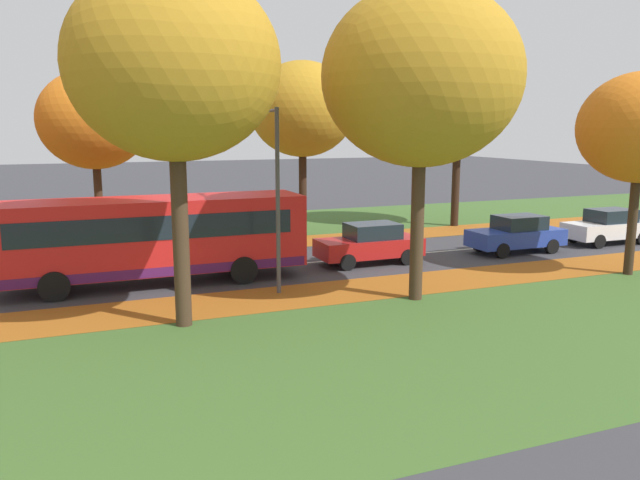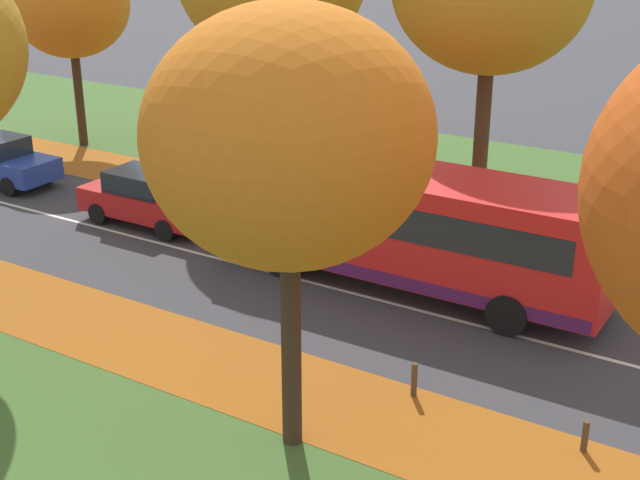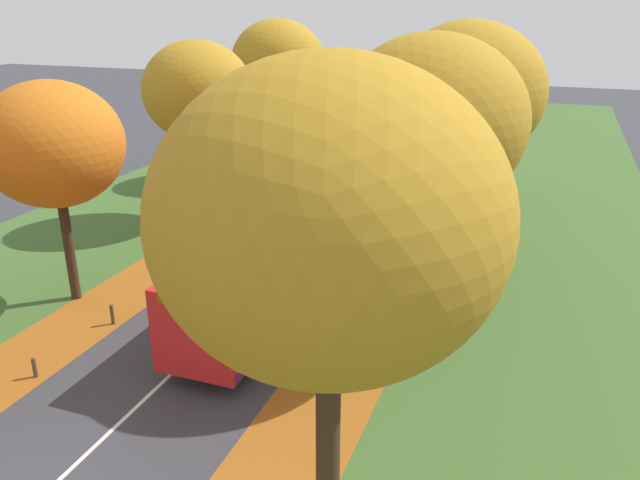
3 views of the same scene
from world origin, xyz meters
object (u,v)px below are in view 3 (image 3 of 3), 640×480
object	(u,v)px
tree_right_mid	(467,93)
bus	(270,268)
tree_left_far	(278,63)
car_white_third_in_line	(408,159)
bollard_fourth	(112,315)
streetlamp_right	(372,189)
tree_left_mid	(198,91)
car_red_lead	(344,217)
tree_left_near	(53,145)
tree_right_far	(488,100)
car_blue_following	(388,180)
car_black_trailing	(443,123)
bollard_third	(35,368)
tree_right_near	(430,123)
tree_right_nearest	(329,220)
car_silver_fourth_in_line	(425,139)

from	to	relation	value
tree_right_mid	bus	distance (m)	10.41
tree_left_far	car_white_third_in_line	distance (m)	10.06
bollard_fourth	streetlamp_right	size ratio (longest dim) A/B	0.12
bollard_fourth	car_white_third_in_line	distance (m)	23.82
tree_left_mid	car_red_lead	xyz separation A→B (m)	(7.22, 0.19, -5.42)
tree_left_near	tree_right_far	distance (m)	21.74
tree_right_mid	bus	xyz separation A→B (m)	(-5.15, -7.43, -5.15)
bus	car_blue_following	world-z (taller)	bus
car_red_lead	car_black_trailing	size ratio (longest dim) A/B	1.00
bollard_third	tree_right_near	bearing A→B (deg)	32.01
tree_right_far	car_white_third_in_line	xyz separation A→B (m)	(-5.02, 4.24, -4.53)
tree_right_near	tree_right_mid	size ratio (longest dim) A/B	0.99
tree_left_far	tree_right_near	size ratio (longest dim) A/B	0.98
streetlamp_right	car_blue_following	xyz separation A→B (m)	(-2.29, 11.71, -2.92)
tree_right_nearest	bus	xyz separation A→B (m)	(-5.30, 9.03, -5.30)
tree_left_near	tree_left_far	size ratio (longest dim) A/B	0.84
streetlamp_right	bus	world-z (taller)	streetlamp_right
bollard_third	tree_right_mid	bearing A→B (deg)	53.68
tree_left_far	car_white_third_in_line	xyz separation A→B (m)	(7.24, 3.63, -5.97)
bollard_fourth	car_white_third_in_line	size ratio (longest dim) A/B	0.17
bus	car_silver_fourth_in_line	bearing A→B (deg)	90.20
streetlamp_right	bus	size ratio (longest dim) A/B	0.58
tree_left_mid	bus	bearing A→B (deg)	-48.35
tree_right_mid	car_silver_fourth_in_line	bearing A→B (deg)	104.82
streetlamp_right	car_white_third_in_line	bearing A→B (deg)	98.03
tree_right_near	car_white_third_in_line	bearing A→B (deg)	103.67
tree_right_nearest	tree_left_far	bearing A→B (deg)	115.44
streetlamp_right	tree_right_nearest	bearing A→B (deg)	-77.63
car_white_third_in_line	tree_right_mid	bearing A→B (deg)	-69.24
tree_right_near	bus	bearing A→B (deg)	-178.37
tree_left_near	bollard_third	bearing A→B (deg)	-61.91
bus	car_white_third_in_line	size ratio (longest dim) A/B	2.47
tree_left_mid	tree_right_far	bearing A→B (deg)	33.57
tree_left_near	tree_left_mid	world-z (taller)	tree_left_mid
bus	car_silver_fourth_in_line	distance (m)	27.28
bollard_fourth	tree_left_mid	bearing A→B (deg)	103.84
bollard_third	tree_right_far	bearing A→B (deg)	66.32
tree_left_near	bus	bearing A→B (deg)	11.12
tree_left_far	bollard_fourth	size ratio (longest dim) A/B	12.84
tree_left_mid	tree_left_far	bearing A→B (deg)	88.78
bollard_fourth	car_black_trailing	bearing A→B (deg)	82.62
tree_left_near	tree_right_mid	world-z (taller)	tree_right_mid
tree_right_near	bollard_fourth	bearing A→B (deg)	-164.26
tree_left_mid	bollard_third	size ratio (longest dim) A/B	13.77
tree_right_far	tree_left_near	bearing A→B (deg)	-124.54
tree_left_near	car_blue_following	distance (m)	18.95
tree_right_mid	car_white_third_in_line	xyz separation A→B (m)	(-5.04, 13.30, -6.04)
tree_left_near	bollard_fourth	size ratio (longest dim) A/B	10.82
tree_left_near	streetlamp_right	size ratio (longest dim) A/B	1.30
streetlamp_right	car_silver_fourth_in_line	bearing A→B (deg)	96.33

